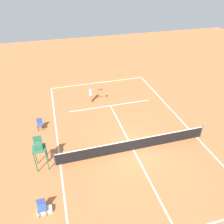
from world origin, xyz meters
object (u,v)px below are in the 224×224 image
at_px(tennis_ball, 111,109).
at_px(umpire_chair, 39,148).
at_px(courtside_chair_near, 41,206).
at_px(courtside_chair_mid, 40,124).
at_px(player_serving, 91,93).
at_px(equipment_bag, 45,210).

distance_m(tennis_ball, umpire_chair, 8.29).
bearing_deg(courtside_chair_near, courtside_chair_mid, -90.04).
bearing_deg(tennis_ball, courtside_chair_mid, 11.30).
xyz_separation_m(tennis_ball, courtside_chair_mid, (6.18, 1.23, 0.50)).
xyz_separation_m(tennis_ball, courtside_chair_near, (6.18, 8.72, 0.50)).
xyz_separation_m(tennis_ball, umpire_chair, (6.09, 5.39, 1.57)).
xyz_separation_m(courtside_chair_near, courtside_chair_mid, (-0.01, -7.48, 0.00)).
height_order(umpire_chair, courtside_chair_mid, umpire_chair).
distance_m(player_serving, tennis_ball, 2.48).
bearing_deg(umpire_chair, player_serving, -123.04).
height_order(player_serving, courtside_chair_mid, player_serving).
bearing_deg(courtside_chair_near, tennis_ball, -125.36).
bearing_deg(courtside_chair_near, player_serving, -114.40).
bearing_deg(umpire_chair, courtside_chair_mid, -88.82).
xyz_separation_m(courtside_chair_near, equipment_bag, (-0.10, 0.02, -0.38)).
xyz_separation_m(player_serving, umpire_chair, (4.69, 7.20, 0.63)).
distance_m(courtside_chair_mid, equipment_bag, 7.52).
bearing_deg(courtside_chair_mid, umpire_chair, 91.18).
distance_m(player_serving, umpire_chair, 8.62).
bearing_deg(player_serving, equipment_bag, -22.54).
distance_m(tennis_ball, courtside_chair_mid, 6.32).
height_order(player_serving, tennis_ball, player_serving).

